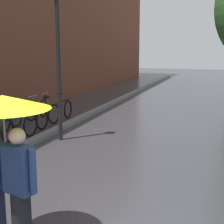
{
  "coord_description": "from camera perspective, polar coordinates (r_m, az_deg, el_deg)",
  "views": [
    {
      "loc": [
        1.93,
        -3.05,
        2.68
      ],
      "look_at": [
        -0.3,
        3.47,
        1.35
      ],
      "focal_mm": 54.1,
      "sensor_mm": 36.0,
      "label": 1
    }
  ],
  "objects": [
    {
      "name": "kerb_strip",
      "position": [
        14.27,
        -2.53,
        0.32
      ],
      "size": [
        0.3,
        36.0,
        0.12
      ],
      "primitive_type": "cube",
      "color": "slate",
      "rests_on": "ground"
    },
    {
      "name": "parked_bicycle_3",
      "position": [
        10.81,
        -15.82,
        -1.81
      ],
      "size": [
        1.12,
        0.76,
        0.96
      ],
      "color": "black",
      "rests_on": "ground"
    },
    {
      "name": "parked_bicycle_6",
      "position": [
        13.15,
        -9.52,
        0.67
      ],
      "size": [
        1.12,
        0.77,
        0.96
      ],
      "color": "black",
      "rests_on": "ground"
    },
    {
      "name": "couple_under_umbrella",
      "position": [
        4.61,
        -17.67,
        -5.23
      ],
      "size": [
        1.23,
        1.23,
        2.08
      ],
      "color": "#1E233D",
      "rests_on": "ground"
    },
    {
      "name": "parked_bicycle_5",
      "position": [
        12.41,
        -11.65,
        -0.01
      ],
      "size": [
        1.17,
        0.85,
        0.96
      ],
      "color": "black",
      "rests_on": "ground"
    },
    {
      "name": "street_lamp_post",
      "position": [
        9.71,
        -9.07,
        9.85
      ],
      "size": [
        0.24,
        0.24,
        4.32
      ],
      "color": "black",
      "rests_on": "ground"
    },
    {
      "name": "parked_bicycle_4",
      "position": [
        11.58,
        -13.86,
        -0.88
      ],
      "size": [
        1.1,
        0.73,
        0.96
      ],
      "color": "black",
      "rests_on": "ground"
    }
  ]
}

